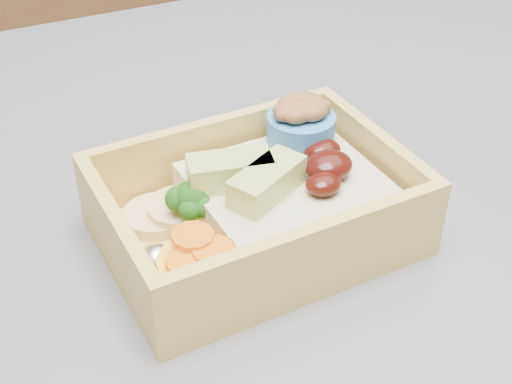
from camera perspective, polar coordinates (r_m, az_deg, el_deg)
name	(u,v)px	position (r m, az deg, el deg)	size (l,w,h in m)	color
bento_box	(263,203)	(0.38, 0.55, -0.86)	(0.16, 0.12, 0.06)	tan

